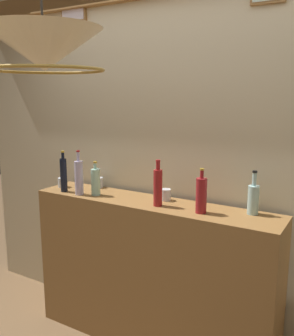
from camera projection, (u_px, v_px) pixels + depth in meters
panelled_rear_partition at (168, 144)px, 2.76m from camera, size 3.75×0.15×2.81m
bar_shelf_unit at (151, 274)px, 2.72m from camera, size 1.82×0.36×1.10m
liquor_bottle_rye at (96, 182)px, 2.77m from camera, size 0.07×0.07×0.26m
liquor_bottle_gin at (79, 177)px, 2.78m from camera, size 0.06×0.06×0.33m
liquor_bottle_port at (201, 195)px, 2.35m from camera, size 0.07×0.07×0.29m
liquor_bottle_scotch at (253, 198)px, 2.33m from camera, size 0.07×0.07×0.28m
liquor_bottle_vermouth at (64, 174)px, 2.87m from camera, size 0.05×0.05×0.32m
liquor_bottle_amaro at (158, 187)px, 2.50m from camera, size 0.06×0.06×0.31m
glass_tumbler_rocks at (63, 182)px, 3.02m from camera, size 0.08×0.08×0.08m
glass_tumbler_highball at (166, 195)px, 2.65m from camera, size 0.07×0.07×0.08m
glass_tumbler_shot at (98, 182)px, 3.01m from camera, size 0.08×0.08×0.08m
pendant_lamp at (44, 51)px, 1.85m from camera, size 0.60×0.60×0.46m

